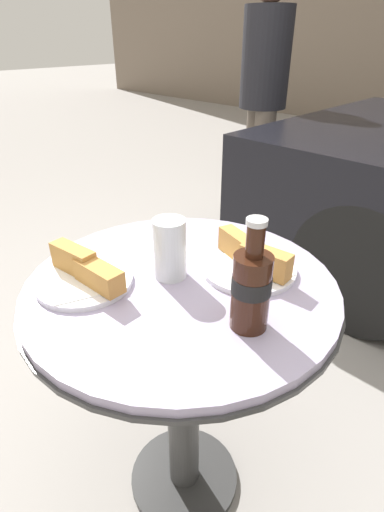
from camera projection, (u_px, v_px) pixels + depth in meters
ground_plane at (184, 478)px, 1.24m from camera, size 30.00×30.00×0.00m
bistro_table at (182, 340)px, 0.96m from camera, size 0.70×0.70×0.73m
cola_bottle_left at (251, 287)px, 0.71m from camera, size 0.07×0.07×0.22m
drinking_glass at (170, 251)px, 0.87m from camera, size 0.07×0.07×0.14m
lunch_plate_near at (250, 262)px, 0.91m from camera, size 0.21×0.21×0.07m
lunch_plate_far at (85, 275)px, 0.86m from camera, size 0.21×0.21×0.07m
pedestrian at (264, 87)px, 2.68m from camera, size 0.32×0.32×1.56m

